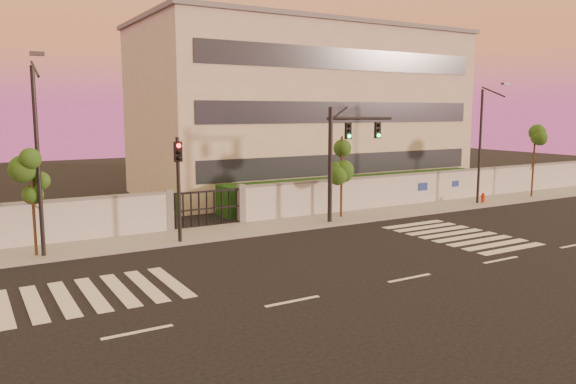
# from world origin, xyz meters

# --- Properties ---
(ground) EXTENTS (120.00, 120.00, 0.00)m
(ground) POSITION_xyz_m (0.00, 0.00, 0.00)
(ground) COLOR black
(ground) RESTS_ON ground
(sidewalk) EXTENTS (60.00, 3.00, 0.15)m
(sidewalk) POSITION_xyz_m (0.00, 10.50, 0.07)
(sidewalk) COLOR gray
(sidewalk) RESTS_ON ground
(perimeter_wall) EXTENTS (60.00, 0.36, 2.20)m
(perimeter_wall) POSITION_xyz_m (0.10, 12.00, 1.07)
(perimeter_wall) COLOR silver
(perimeter_wall) RESTS_ON ground
(hedge_row) EXTENTS (41.00, 4.25, 1.80)m
(hedge_row) POSITION_xyz_m (1.17, 14.74, 0.82)
(hedge_row) COLOR #11340F
(hedge_row) RESTS_ON ground
(institutional_building) EXTENTS (24.40, 12.40, 12.25)m
(institutional_building) POSITION_xyz_m (9.00, 21.99, 6.16)
(institutional_building) COLOR beige
(institutional_building) RESTS_ON ground
(road_markings) EXTENTS (57.00, 7.62, 0.02)m
(road_markings) POSITION_xyz_m (-1.58, 3.76, 0.01)
(road_markings) COLOR silver
(road_markings) RESTS_ON ground
(street_tree_c) EXTENTS (1.49, 1.19, 4.52)m
(street_tree_c) POSITION_xyz_m (-11.41, 9.95, 3.33)
(street_tree_c) COLOR #382314
(street_tree_c) RESTS_ON ground
(street_tree_d) EXTENTS (1.43, 1.14, 3.97)m
(street_tree_d) POSITION_xyz_m (4.58, 10.58, 2.93)
(street_tree_d) COLOR #382314
(street_tree_d) RESTS_ON ground
(street_tree_e) EXTENTS (1.56, 1.24, 4.68)m
(street_tree_e) POSITION_xyz_m (4.59, 10.62, 3.44)
(street_tree_e) COLOR #382314
(street_tree_e) RESTS_ON ground
(street_tree_f) EXTENTS (1.58, 1.26, 5.11)m
(street_tree_f) POSITION_xyz_m (20.58, 9.99, 3.76)
(street_tree_f) COLOR #382314
(street_tree_f) RESTS_ON ground
(traffic_signal_main) EXTENTS (3.95, 0.91, 6.29)m
(traffic_signal_main) POSITION_xyz_m (3.93, 9.64, 3.97)
(traffic_signal_main) COLOR black
(traffic_signal_main) RESTS_ON ground
(traffic_signal_secondary) EXTENTS (0.38, 0.36, 4.92)m
(traffic_signal_secondary) POSITION_xyz_m (-5.44, 9.26, 3.12)
(traffic_signal_secondary) COLOR black
(traffic_signal_secondary) RESTS_ON ground
(streetlight_west) EXTENTS (0.49, 1.98, 8.23)m
(streetlight_west) POSITION_xyz_m (-11.17, 9.55, 4.45)
(streetlight_west) COLOR black
(streetlight_west) RESTS_ON ground
(streetlight_east) EXTENTS (0.47, 1.87, 7.79)m
(streetlight_east) POSITION_xyz_m (15.02, 9.77, 4.21)
(streetlight_east) COLOR black
(streetlight_east) RESTS_ON ground
(fire_hydrant) EXTENTS (0.31, 0.29, 0.79)m
(fire_hydrant) POSITION_xyz_m (15.47, 9.87, 0.39)
(fire_hydrant) COLOR red
(fire_hydrant) RESTS_ON ground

